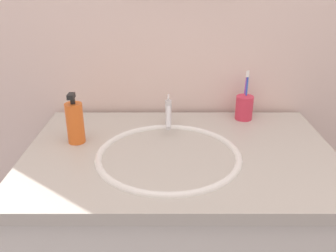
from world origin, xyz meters
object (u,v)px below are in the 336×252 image
faucet (168,114)px  soap_dispenser (75,122)px  toothbrush_blue (246,91)px  toothbrush_purple (245,91)px  toothbrush_cup (244,108)px

faucet → soap_dispenser: size_ratio=0.87×
toothbrush_blue → soap_dispenser: toothbrush_blue is taller
toothbrush_purple → faucet: bearing=-157.5°
toothbrush_blue → soap_dispenser: (-0.62, -0.22, -0.04)m
faucet → toothbrush_purple: size_ratio=0.88×
faucet → toothbrush_purple: toothbrush_purple is taller
toothbrush_cup → soap_dispenser: bearing=-161.2°
toothbrush_purple → toothbrush_blue: (-0.00, -0.02, 0.01)m
toothbrush_cup → toothbrush_purple: 0.07m
toothbrush_purple → toothbrush_blue: 0.02m
toothbrush_blue → toothbrush_purple: bearing=89.8°
toothbrush_cup → toothbrush_blue: size_ratio=0.51×
toothbrush_cup → faucet: bearing=-163.4°
faucet → soap_dispenser: soap_dispenser is taller
toothbrush_purple → soap_dispenser: bearing=-158.3°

